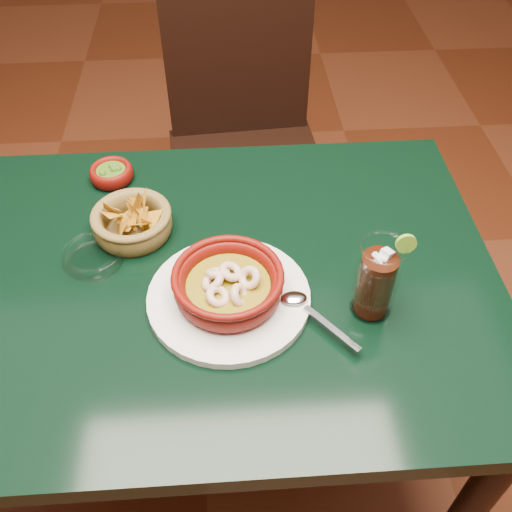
{
  "coord_description": "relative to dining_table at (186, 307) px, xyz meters",
  "views": [
    {
      "loc": [
        0.09,
        -0.73,
        1.55
      ],
      "look_at": [
        0.14,
        -0.02,
        0.81
      ],
      "focal_mm": 40.0,
      "sensor_mm": 36.0,
      "label": 1
    }
  ],
  "objects": [
    {
      "name": "glass_ashtray",
      "position": [
        -0.17,
        0.04,
        0.11
      ],
      "size": [
        0.13,
        0.13,
        0.03
      ],
      "color": "white",
      "rests_on": "dining_table"
    },
    {
      "name": "dining_chair",
      "position": [
        0.15,
        0.71,
        -0.11
      ],
      "size": [
        0.48,
        0.48,
        0.98
      ],
      "color": "black",
      "rests_on": "ground"
    },
    {
      "name": "cola_drink",
      "position": [
        0.34,
        -0.11,
        0.18
      ],
      "size": [
        0.16,
        0.16,
        0.18
      ],
      "color": "white",
      "rests_on": "dining_table"
    },
    {
      "name": "shrimp_plate",
      "position": [
        0.09,
        -0.07,
        0.13
      ],
      "size": [
        0.36,
        0.29,
        0.08
      ],
      "color": "silver",
      "rests_on": "dining_table"
    },
    {
      "name": "dining_table",
      "position": [
        0.0,
        0.0,
        0.0
      ],
      "size": [
        1.2,
        0.8,
        0.75
      ],
      "color": "black",
      "rests_on": "ground"
    },
    {
      "name": "chip_basket",
      "position": [
        -0.1,
        0.12,
        0.13
      ],
      "size": [
        0.19,
        0.19,
        0.11
      ],
      "color": "brown",
      "rests_on": "dining_table"
    },
    {
      "name": "ground",
      "position": [
        0.0,
        0.0,
        -0.65
      ],
      "size": [
        7.0,
        7.0,
        0.0
      ],
      "primitive_type": "plane",
      "color": "#471C0C",
      "rests_on": "ground"
    },
    {
      "name": "guacamole_ramekin",
      "position": [
        -0.16,
        0.29,
        0.12
      ],
      "size": [
        0.11,
        0.11,
        0.04
      ],
      "color": "#530804",
      "rests_on": "dining_table"
    }
  ]
}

